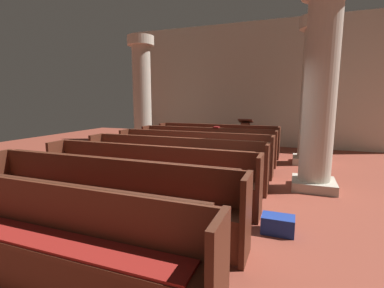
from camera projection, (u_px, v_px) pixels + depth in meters
name	position (u px, v px, depth m)	size (l,w,h in m)	color
ground_plane	(192.00, 195.00, 5.03)	(19.20, 19.20, 0.00)	brown
back_wall	(249.00, 85.00, 10.30)	(10.00, 0.16, 4.50)	beige
pew_row_0	(217.00, 138.00, 8.70)	(3.81, 0.47, 0.94)	#562819
pew_row_1	(206.00, 144.00, 7.67)	(3.81, 0.46, 0.94)	#562819
pew_row_2	(192.00, 150.00, 6.65)	(3.81, 0.47, 0.94)	#562819
pew_row_3	(173.00, 159.00, 5.63)	(3.81, 0.46, 0.94)	#562819
pew_row_4	(145.00, 173.00, 4.60)	(3.81, 0.46, 0.94)	#562819
pew_row_5	(101.00, 193.00, 3.58)	(3.81, 0.47, 0.94)	#562819
pew_row_6	(23.00, 231.00, 2.55)	(3.81, 0.46, 0.94)	#562819
pillar_aisle_side	(313.00, 90.00, 7.23)	(0.88, 0.88, 3.79)	#B6AD9A
pillar_far_side	(142.00, 92.00, 9.39)	(0.88, 0.88, 3.79)	#B6AD9A
pillar_aisle_rear	(320.00, 86.00, 5.06)	(0.85, 0.85, 3.79)	#B6AD9A
lectern	(245.00, 137.00, 9.43)	(0.48, 0.45, 1.08)	#411E13
hymn_book	(216.00, 127.00, 7.70)	(0.14, 0.20, 0.03)	maroon
kneeler_box_blue	(278.00, 224.00, 3.57)	(0.41, 0.27, 0.23)	navy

